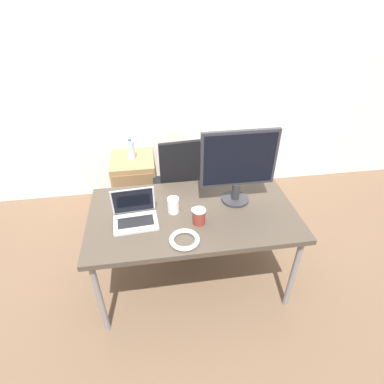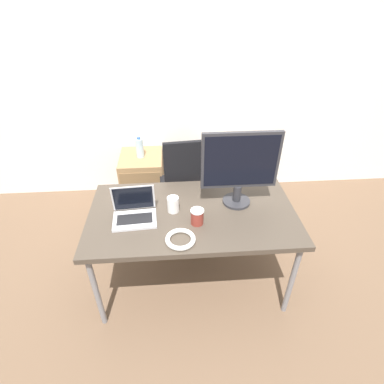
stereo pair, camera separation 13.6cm
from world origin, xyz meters
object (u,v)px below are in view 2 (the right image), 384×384
Objects in this scene: mouse at (193,211)px; coffee_cup_white at (173,204)px; water_bottle at (140,148)px; monitor at (240,167)px; laptop_center at (134,212)px; coffee_cup_brown at (197,217)px; office_chair at (187,195)px; cabinet_right at (223,176)px; cabinet_left at (143,179)px; cable_coil at (180,239)px.

coffee_cup_white is at bearing 168.86° from mouse.
water_bottle is 0.39× the size of monitor.
laptop_center reaches higher than coffee_cup_brown.
office_chair reaches higher than coffee_cup_brown.
water_bottle is 3.49× the size of mouse.
coffee_cup_white is (0.34, -1.18, 0.12)m from water_bottle.
office_chair is 0.91m from coffee_cup_brown.
office_chair is 16.57× the size of mouse.
cabinet_left is at bearing 180.00° from cabinet_right.
cabinet_right is at bearing -0.14° from water_bottle.
laptop_center is at bearing 140.35° from cable_coil.
coffee_cup_brown reaches higher than mouse.
cabinet_right is 4.92× the size of coffee_cup_white.
laptop_center is 1.59× the size of cable_coil.
monitor is (0.82, -1.11, 0.37)m from water_bottle.
mouse is at bearing -11.14° from coffee_cup_white.
office_chair is 0.95m from monitor.
office_chair is 0.69m from cabinet_right.
cabinet_right is 1.48m from coffee_cup_brown.
cabinet_left is 1.33m from coffee_cup_white.
cabinet_left is 2.57× the size of water_bottle.
cable_coil is at bearing -75.94° from water_bottle.
monitor is 2.89× the size of cable_coil.
coffee_cup_brown reaches higher than cabinet_left.
office_chair is at bearing -131.70° from cabinet_right.
water_bottle is at bearing 104.06° from cable_coil.
cabinet_left is 1.01× the size of monitor.
laptop_center is 0.45m from coffee_cup_brown.
coffee_cup_white is (-0.15, 0.03, 0.04)m from mouse.
cable_coil is at bearing -75.92° from cabinet_left.
cabinet_left is 1.51m from coffee_cup_brown.
office_chair is 0.92m from laptop_center.
monitor is at bearing 8.29° from coffee_cup_white.
water_bottle is at bearing 179.86° from cabinet_right.
water_bottle reaches higher than cabinet_right.
office_chair reaches higher than water_bottle.
water_bottle is 1.30m from mouse.
mouse reaches higher than cabinet_right.
laptop_center is 0.55× the size of monitor.
cable_coil is (-0.12, -0.17, -0.04)m from coffee_cup_brown.
office_chair reaches higher than cable_coil.
coffee_cup_brown is at bearing -88.05° from office_chair.
office_chair is at bearing -47.36° from water_bottle.
cabinet_right is (0.92, 0.00, 0.00)m from cabinet_left.
office_chair is at bearing 84.48° from cable_coil.
laptop_center is (-0.41, -0.73, 0.39)m from office_chair.
cabinet_right is 1.41m from coffee_cup_white.
laptop_center is 4.88× the size of mouse.
cabinet_right is 1.66m from cable_coil.
laptop_center is at bearing -119.52° from office_chair.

